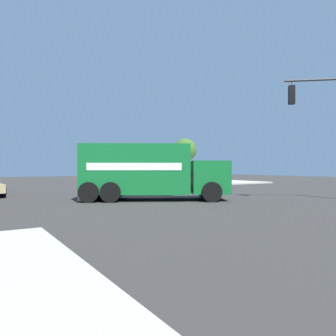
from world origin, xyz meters
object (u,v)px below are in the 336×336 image
object	(u,v)px
delivery_truck	(149,171)
shade_tree_near	(185,150)
pedestrian_near_corner	(178,173)
pedestrian_crossing	(201,174)

from	to	relation	value
delivery_truck	shade_tree_near	size ratio (longest dim) A/B	1.51
delivery_truck	pedestrian_near_corner	world-z (taller)	delivery_truck
delivery_truck	shade_tree_near	world-z (taller)	shade_tree_near
pedestrian_near_corner	shade_tree_near	size ratio (longest dim) A/B	0.30
delivery_truck	pedestrian_crossing	world-z (taller)	delivery_truck
delivery_truck	pedestrian_crossing	size ratio (longest dim) A/B	4.93
pedestrian_near_corner	shade_tree_near	bearing A→B (deg)	152.29
pedestrian_crossing	shade_tree_near	distance (m)	4.25
shade_tree_near	delivery_truck	bearing A→B (deg)	49.38
delivery_truck	shade_tree_near	distance (m)	22.56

